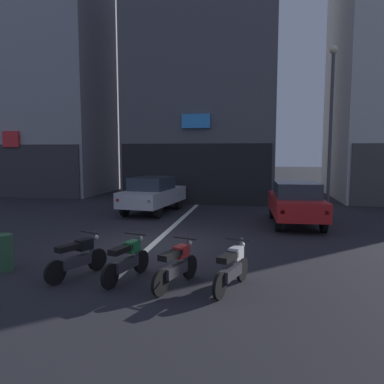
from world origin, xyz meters
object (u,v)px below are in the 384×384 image
object	(u,v)px
car_grey_down_street	(223,184)
motorcycle_green_row_left_mid	(127,259)
car_red_parked_kerbside	(296,202)
motorcycle_black_row_leftmost	(78,257)
street_lamp	(331,114)
motorcycle_red_row_centre	(176,265)
trash_bin	(3,252)
motorcycle_white_row_right_mid	(232,267)
car_silver_crossing_near	(153,193)

from	to	relation	value
car_grey_down_street	motorcycle_green_row_left_mid	distance (m)	14.32
car_red_parked_kerbside	motorcycle_black_row_leftmost	bearing A→B (deg)	-127.71
street_lamp	motorcycle_black_row_leftmost	bearing A→B (deg)	-126.38
motorcycle_green_row_left_mid	motorcycle_red_row_centre	world-z (taller)	same
car_grey_down_street	motorcycle_green_row_left_mid	world-z (taller)	car_grey_down_street
car_grey_down_street	street_lamp	world-z (taller)	street_lamp
car_red_parked_kerbside	motorcycle_red_row_centre	xyz separation A→B (m)	(-3.10, -7.16, -0.43)
car_red_parked_kerbside	street_lamp	world-z (taller)	street_lamp
motorcycle_black_row_leftmost	trash_bin	distance (m)	1.97
car_grey_down_street	motorcycle_green_row_left_mid	bearing A→B (deg)	-93.37
motorcycle_black_row_leftmost	motorcycle_white_row_right_mid	distance (m)	3.43
street_lamp	motorcycle_red_row_centre	xyz separation A→B (m)	(-4.71, -9.69, -3.91)
motorcycle_black_row_leftmost	trash_bin	size ratio (longest dim) A/B	1.83
motorcycle_red_row_centre	trash_bin	size ratio (longest dim) A/B	1.88
street_lamp	trash_bin	bearing A→B (deg)	-133.81
motorcycle_red_row_centre	trash_bin	distance (m)	4.26
car_silver_crossing_near	trash_bin	world-z (taller)	car_silver_crossing_near
motorcycle_red_row_centre	car_red_parked_kerbside	bearing A→B (deg)	66.61
car_red_parked_kerbside	motorcycle_green_row_left_mid	world-z (taller)	car_red_parked_kerbside
motorcycle_green_row_left_mid	trash_bin	size ratio (longest dim) A/B	1.91
car_grey_down_street	trash_bin	xyz separation A→B (m)	(-3.94, -14.14, -0.46)
motorcycle_black_row_leftmost	car_red_parked_kerbside	bearing A→B (deg)	52.29
car_silver_crossing_near	car_red_parked_kerbside	bearing A→B (deg)	-16.37
motorcycle_black_row_leftmost	motorcycle_red_row_centre	bearing A→B (deg)	-5.02
trash_bin	car_grey_down_street	bearing A→B (deg)	74.42
car_red_parked_kerbside	motorcycle_white_row_right_mid	distance (m)	7.39
motorcycle_black_row_leftmost	motorcycle_white_row_right_mid	bearing A→B (deg)	-2.62
motorcycle_white_row_right_mid	motorcycle_green_row_left_mid	bearing A→B (deg)	175.88
motorcycle_white_row_right_mid	trash_bin	bearing A→B (deg)	176.67
motorcycle_green_row_left_mid	motorcycle_white_row_right_mid	distance (m)	2.29
motorcycle_green_row_left_mid	trash_bin	xyz separation A→B (m)	(-3.10, 0.15, -0.03)
motorcycle_black_row_leftmost	motorcycle_white_row_right_mid	world-z (taller)	same
motorcycle_black_row_leftmost	motorcycle_green_row_left_mid	distance (m)	1.14
car_silver_crossing_near	car_grey_down_street	bearing A→B (deg)	63.79
motorcycle_black_row_leftmost	motorcycle_red_row_centre	distance (m)	2.29
street_lamp	car_red_parked_kerbside	bearing A→B (deg)	-122.50
car_grey_down_street	motorcycle_black_row_leftmost	world-z (taller)	car_grey_down_street
street_lamp	car_silver_crossing_near	bearing A→B (deg)	-174.54
motorcycle_white_row_right_mid	motorcycle_red_row_centre	bearing A→B (deg)	-177.80
motorcycle_red_row_centre	car_grey_down_street	bearing A→B (deg)	91.19
car_silver_crossing_near	street_lamp	bearing A→B (deg)	5.46
trash_bin	car_red_parked_kerbside	bearing A→B (deg)	42.80
car_silver_crossing_near	street_lamp	xyz separation A→B (m)	(7.74, 0.74, 3.48)
motorcycle_green_row_left_mid	car_silver_crossing_near	bearing A→B (deg)	102.18
car_red_parked_kerbside	motorcycle_white_row_right_mid	world-z (taller)	car_red_parked_kerbside
car_silver_crossing_near	trash_bin	distance (m)	8.70
car_silver_crossing_near	motorcycle_green_row_left_mid	bearing A→B (deg)	-77.82
car_silver_crossing_near	motorcycle_black_row_leftmost	distance (m)	8.80
street_lamp	motorcycle_red_row_centre	bearing A→B (deg)	-115.93
motorcycle_red_row_centre	motorcycle_white_row_right_mid	bearing A→B (deg)	2.20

